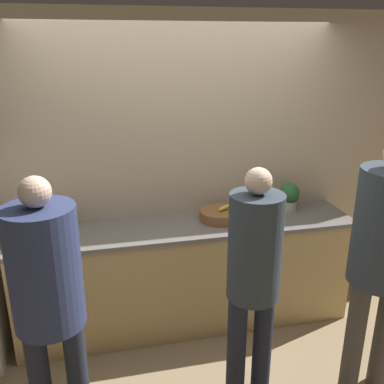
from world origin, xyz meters
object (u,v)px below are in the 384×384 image
Objects in this scene: cup_red at (59,236)px; potted_plant at (289,196)px; person_center at (254,270)px; person_left at (47,288)px; bottle_amber at (248,200)px; person_right at (384,246)px; fruit_bowl at (220,215)px; utensil_crock at (68,219)px.

cup_red is 0.40× the size of potted_plant.
person_left is at bearing -178.05° from person_center.
bottle_amber reaches higher than cup_red.
person_right reaches higher than potted_plant.
person_right is (2.06, -0.09, 0.08)m from person_left.
person_left is 7.02× the size of potted_plant.
person_center is at bearing -32.59° from cup_red.
fruit_bowl is (0.05, 0.94, -0.00)m from person_center.
person_left is at bearing -90.34° from cup_red.
potted_plant is (0.72, 1.03, 0.08)m from person_center.
cup_red is (0.00, 0.83, -0.06)m from person_left.
utensil_crock is 0.29m from cup_red.
fruit_bowl is 1.28× the size of utensil_crock.
person_right reaches higher than bottle_amber.
fruit_bowl is at bearing 125.76° from person_right.
person_center is 7.19× the size of bottle_amber.
person_right is 7.47× the size of potted_plant.
person_right is at bearing -9.12° from person_center.
person_left is 1.97m from bottle_amber.
person_center is at bearing -42.17° from utensil_crock.
potted_plant is at bearing -12.67° from bottle_amber.
person_center is 1.25m from potted_plant.
person_right is at bearing -54.24° from fruit_bowl.
person_left reaches higher than utensil_crock.
person_left reaches higher than bottle_amber.
fruit_bowl is at bearing -6.24° from utensil_crock.
utensil_crock is (-1.18, 1.07, 0.02)m from person_center.
person_right is at bearing -84.82° from potted_plant.
cup_red is at bearing 155.86° from person_right.
potted_plant is (1.90, -0.05, 0.07)m from utensil_crock.
potted_plant is at bearing 6.82° from cup_red.
bottle_amber is (0.31, 0.17, 0.05)m from fruit_bowl.
person_center is 6.29× the size of utensil_crock.
person_right is at bearing -2.49° from person_left.
person_center is 1.16m from bottle_amber.
person_right is at bearing -69.64° from bottle_amber.
fruit_bowl is (1.29, 0.98, -0.07)m from person_left.
utensil_crock is (-2.01, 1.20, -0.13)m from person_right.
person_right is (0.82, -0.13, 0.14)m from person_center.
potted_plant is at bearing -1.41° from utensil_crock.
person_right reaches higher than cup_red.
potted_plant is (1.95, 0.23, 0.08)m from cup_red.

